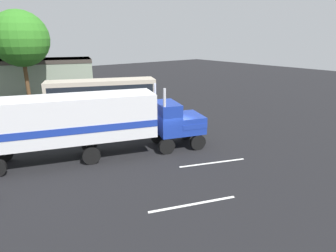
{
  "coord_description": "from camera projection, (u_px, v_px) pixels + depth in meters",
  "views": [
    {
      "loc": [
        -11.41,
        -14.38,
        7.6
      ],
      "look_at": [
        0.14,
        0.34,
        1.6
      ],
      "focal_mm": 29.77,
      "sensor_mm": 36.0,
      "label": 1
    }
  ],
  "objects": [
    {
      "name": "ground_plane",
      "position": [
        169.0,
        149.0,
        19.8
      ],
      "size": [
        120.0,
        120.0,
        0.0
      ],
      "primitive_type": "plane",
      "color": "black"
    },
    {
      "name": "lane_stripe_near",
      "position": [
        213.0,
        163.0,
        17.59
      ],
      "size": [
        4.14,
        1.81,
        0.01
      ],
      "primitive_type": "cube",
      "rotation": [
        0.0,
        0.0,
        -0.39
      ],
      "color": "silver",
      "rests_on": "ground_plane"
    },
    {
      "name": "lane_stripe_mid",
      "position": [
        193.0,
        204.0,
        13.24
      ],
      "size": [
        4.17,
        1.71,
        0.01
      ],
      "primitive_type": "cube",
      "rotation": [
        0.0,
        0.0,
        -0.36
      ],
      "color": "silver",
      "rests_on": "ground_plane"
    },
    {
      "name": "semi_truck",
      "position": [
        89.0,
        120.0,
        17.74
      ],
      "size": [
        14.16,
        7.11,
        4.5
      ],
      "color": "#193399",
      "rests_on": "ground_plane"
    },
    {
      "name": "person_bystander",
      "position": [
        143.0,
        127.0,
        21.73
      ],
      "size": [
        0.35,
        0.47,
        1.63
      ],
      "color": "#2D3347",
      "rests_on": "ground_plane"
    },
    {
      "name": "parked_bus",
      "position": [
        102.0,
        93.0,
        28.93
      ],
      "size": [
        11.13,
        6.61,
        3.4
      ],
      "color": "#BFB29E",
      "rests_on": "ground_plane"
    },
    {
      "name": "tree_center",
      "position": [
        20.0,
        39.0,
        31.01
      ],
      "size": [
        6.2,
        6.2,
        10.51
      ],
      "color": "brown",
      "rests_on": "ground_plane"
    },
    {
      "name": "building_backdrop",
      "position": [
        20.0,
        76.0,
        37.93
      ],
      "size": [
        19.9,
        12.03,
        4.72
      ],
      "color": "gray",
      "rests_on": "ground_plane"
    }
  ]
}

